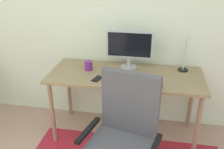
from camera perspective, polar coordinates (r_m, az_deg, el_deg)
The scene contains 8 objects.
wall_back at distance 2.87m, azimuth -1.34°, elevation 13.73°, with size 6.00×0.10×2.60m, color silver.
desk at distance 2.64m, azimuth 3.09°, elevation -1.33°, with size 1.60×0.66×0.76m.
monitor at distance 2.69m, azimuth 4.01°, elevation 6.46°, with size 0.50×0.18×0.41m.
keyboard at distance 2.40m, azimuth 3.56°, elevation -1.98°, with size 0.43×0.13×0.02m, color white.
computer_mouse at distance 2.37m, azimuth 10.86°, elevation -2.61°, with size 0.06×0.10×0.03m, color black.
coffee_cup at distance 2.70m, azimuth -5.39°, elevation 2.06°, with size 0.08×0.08×0.10m, color #722782.
cell_phone at distance 2.50m, azimuth -3.37°, elevation -0.96°, with size 0.07×0.14×0.01m, color black.
desk_lamp at distance 2.71m, azimuth 16.48°, elevation 5.93°, with size 0.11×0.11×0.42m.
Camera 1 is at (0.56, -0.56, 1.84)m, focal length 39.97 mm.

